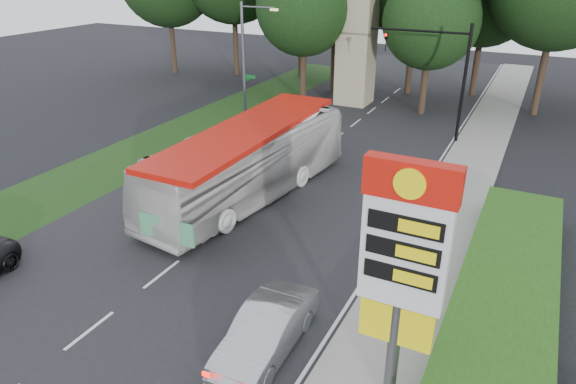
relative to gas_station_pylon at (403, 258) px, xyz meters
The scene contains 11 objects.
ground 10.41m from the gas_station_pylon, 167.77° to the right, with size 120.00×120.00×0.00m, color black.
road_surface 14.30m from the gas_station_pylon, 132.60° to the left, with size 14.00×80.00×0.02m, color black.
sidewalk_right 10.95m from the gas_station_pylon, 94.00° to the left, with size 3.00×80.00×0.12m, color gray.
grass_verge_left 25.01m from the gas_station_pylon, 139.44° to the left, with size 5.00×50.00×0.02m, color #193814.
hedge 7.49m from the gas_station_pylon, 69.05° to the left, with size 3.00×14.00×1.20m, color #284C14.
gas_station_pylon is the anchor object (origin of this frame).
traffic_signal_mast 22.29m from the gas_station_pylon, 99.09° to the left, with size 6.10×0.35×7.20m.
streetlight_signs 25.74m from the gas_station_pylon, 128.96° to the left, with size 2.75×0.98×8.00m.
monument 30.17m from the gas_station_pylon, 111.80° to the left, with size 3.00×3.00×10.05m.
transit_bus 13.67m from the gas_station_pylon, 136.14° to the left, with size 2.98×12.75×3.55m, color silver.
sedan_silver 5.32m from the gas_station_pylon, behind, with size 1.55×4.44×1.46m, color #9E9FA5.
Camera 1 is at (11.33, -8.12, 10.77)m, focal length 32.00 mm.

